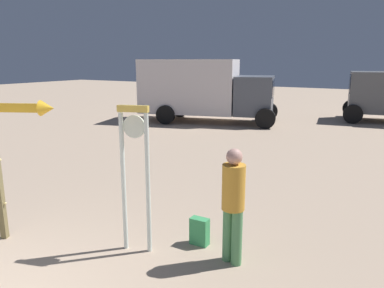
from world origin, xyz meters
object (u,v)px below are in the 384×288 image
standing_clock (135,166)px  arrow_sign (14,141)px  person_near_clock (233,201)px  box_truck_near (202,88)px  backpack (200,231)px

standing_clock → arrow_sign: bearing=-160.2°
standing_clock → arrow_sign: arrow_sign is taller
standing_clock → person_near_clock: 1.58m
standing_clock → box_truck_near: (-5.16, 11.69, 0.23)m
arrow_sign → person_near_clock: arrow_sign is taller
arrow_sign → standing_clock: bearing=19.8°
arrow_sign → person_near_clock: bearing=17.9°
arrow_sign → backpack: bearing=26.4°
person_near_clock → box_truck_near: bearing=120.4°
standing_clock → arrow_sign: size_ratio=0.92×
standing_clock → box_truck_near: size_ratio=0.33×
person_near_clock → backpack: 1.05m
backpack → box_truck_near: box_truck_near is taller
arrow_sign → person_near_clock: 3.61m
arrow_sign → backpack: arrow_sign is taller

